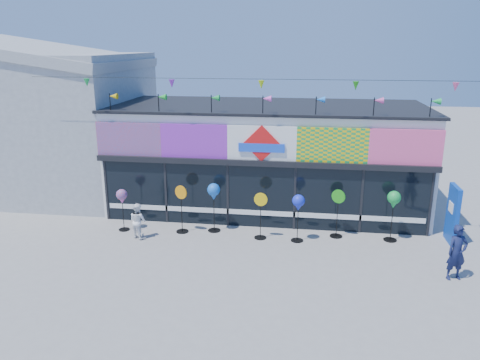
% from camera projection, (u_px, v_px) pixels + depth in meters
% --- Properties ---
extents(ground, '(80.00, 80.00, 0.00)m').
position_uv_depth(ground, '(249.00, 270.00, 13.76)').
color(ground, gray).
rests_on(ground, ground).
extents(kite_shop, '(16.00, 5.70, 5.31)m').
position_uv_depth(kite_shop, '(267.00, 156.00, 18.83)').
color(kite_shop, white).
rests_on(kite_shop, ground).
extents(neighbour_building, '(8.18, 7.20, 6.87)m').
position_uv_depth(neighbour_building, '(47.00, 118.00, 20.87)').
color(neighbour_building, '#ABAEB1').
rests_on(neighbour_building, ground).
extents(blue_sign, '(0.17, 0.98, 1.95)m').
position_uv_depth(blue_sign, '(453.00, 214.00, 15.45)').
color(blue_sign, '#0B3CA5').
rests_on(blue_sign, ground).
extents(spinner_0, '(0.38, 0.38, 1.52)m').
position_uv_depth(spinner_0, '(122.00, 198.00, 16.37)').
color(spinner_0, black).
rests_on(spinner_0, ground).
extents(spinner_1, '(0.46, 0.44, 1.71)m').
position_uv_depth(spinner_1, '(181.00, 208.00, 16.30)').
color(spinner_1, black).
rests_on(spinner_1, ground).
extents(spinner_2, '(0.44, 0.44, 1.76)m').
position_uv_depth(spinner_2, '(214.00, 193.00, 16.24)').
color(spinner_2, black).
rests_on(spinner_2, ground).
extents(spinner_3, '(0.46, 0.41, 1.62)m').
position_uv_depth(spinner_3, '(261.00, 214.00, 15.78)').
color(spinner_3, black).
rests_on(spinner_3, ground).
extents(spinner_4, '(0.41, 0.41, 1.64)m').
position_uv_depth(spinner_4, '(298.00, 204.00, 15.42)').
color(spinner_4, black).
rests_on(spinner_4, ground).
extents(spinner_5, '(0.45, 0.43, 1.69)m').
position_uv_depth(spinner_5, '(337.00, 212.00, 15.90)').
color(spinner_5, black).
rests_on(spinner_5, ground).
extents(spinner_6, '(0.44, 0.44, 1.75)m').
position_uv_depth(spinner_6, '(394.00, 201.00, 15.44)').
color(spinner_6, black).
rests_on(spinner_6, ground).
extents(adult_man, '(0.67, 0.54, 1.61)m').
position_uv_depth(adult_man, '(457.00, 253.00, 13.02)').
color(adult_man, '#141B41').
rests_on(adult_man, ground).
extents(child, '(0.69, 0.60, 1.23)m').
position_uv_depth(child, '(138.00, 221.00, 15.89)').
color(child, white).
rests_on(child, ground).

